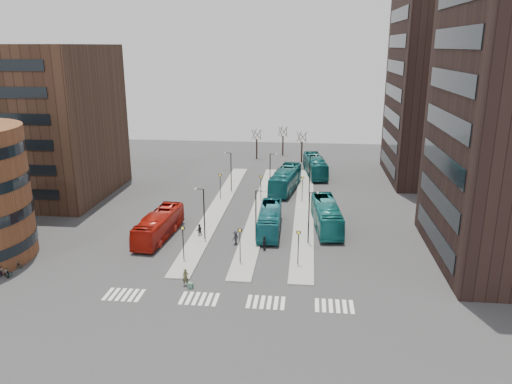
# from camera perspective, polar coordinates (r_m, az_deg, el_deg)

# --- Properties ---
(ground) EXTENTS (160.00, 160.00, 0.00)m
(ground) POSITION_cam_1_polar(r_m,az_deg,el_deg) (42.41, -6.34, -14.66)
(ground) COLOR #2D2D2F
(ground) RESTS_ON ground
(island_left) EXTENTS (2.50, 45.00, 0.15)m
(island_left) POSITION_cam_1_polar(r_m,az_deg,el_deg) (70.02, -4.33, -1.74)
(island_left) COLOR gray
(island_left) RESTS_ON ground
(island_mid) EXTENTS (2.50, 45.00, 0.15)m
(island_mid) POSITION_cam_1_polar(r_m,az_deg,el_deg) (69.21, 0.56, -1.91)
(island_mid) COLOR gray
(island_mid) RESTS_ON ground
(island_right) EXTENTS (2.50, 45.00, 0.15)m
(island_right) POSITION_cam_1_polar(r_m,az_deg,el_deg) (68.92, 5.54, -2.07)
(island_right) COLOR gray
(island_right) RESTS_ON ground
(suitcase) EXTENTS (0.54, 0.48, 0.57)m
(suitcase) POSITION_cam_1_polar(r_m,az_deg,el_deg) (47.74, -7.50, -10.56)
(suitcase) COLOR navy
(suitcase) RESTS_ON ground
(red_bus) EXTENTS (3.39, 11.20, 3.07)m
(red_bus) POSITION_cam_1_polar(r_m,az_deg,el_deg) (59.75, -11.04, -3.76)
(red_bus) COLOR #AB170D
(red_bus) RESTS_ON ground
(teal_bus_a) EXTENTS (2.74, 10.71, 2.97)m
(teal_bus_a) POSITION_cam_1_polar(r_m,az_deg,el_deg) (60.67, 1.58, -3.19)
(teal_bus_a) COLOR #16636F
(teal_bus_a) RESTS_ON ground
(teal_bus_b) EXTENTS (4.68, 12.64, 3.44)m
(teal_bus_b) POSITION_cam_1_polar(r_m,az_deg,el_deg) (77.98, 3.38, 1.43)
(teal_bus_b) COLOR #12595E
(teal_bus_b) RESTS_ON ground
(teal_bus_c) EXTENTS (3.87, 11.99, 3.28)m
(teal_bus_c) POSITION_cam_1_polar(r_m,az_deg,el_deg) (62.40, 8.05, -2.63)
(teal_bus_c) COLOR #156D6D
(teal_bus_c) RESTS_ON ground
(teal_bus_d) EXTENTS (4.43, 12.21, 3.32)m
(teal_bus_d) POSITION_cam_1_polar(r_m,az_deg,el_deg) (87.57, 6.78, 2.97)
(teal_bus_d) COLOR #12575A
(teal_bus_d) RESTS_ON ground
(traveller) EXTENTS (0.66, 0.47, 1.69)m
(traveller) POSITION_cam_1_polar(r_m,az_deg,el_deg) (48.06, -8.05, -9.64)
(traveller) COLOR #4A492C
(traveller) RESTS_ON ground
(commuter_a) EXTENTS (0.93, 0.85, 1.56)m
(commuter_a) POSITION_cam_1_polar(r_m,az_deg,el_deg) (59.63, -6.52, -4.37)
(commuter_a) COLOR black
(commuter_a) RESTS_ON ground
(commuter_b) EXTENTS (0.49, 0.96, 1.57)m
(commuter_b) POSITION_cam_1_polar(r_m,az_deg,el_deg) (55.47, 0.95, -5.88)
(commuter_b) COLOR black
(commuter_b) RESTS_ON ground
(commuter_c) EXTENTS (1.08, 1.16, 1.58)m
(commuter_c) POSITION_cam_1_polar(r_m,az_deg,el_deg) (57.08, -2.37, -5.23)
(commuter_c) COLOR black
(commuter_c) RESTS_ON ground
(bicycle_near) EXTENTS (1.65, 1.07, 0.82)m
(bicycle_near) POSITION_cam_1_polar(r_m,az_deg,el_deg) (55.27, -26.89, -8.28)
(bicycle_near) COLOR gray
(bicycle_near) RESTS_ON ground
(bicycle_mid) EXTENTS (1.77, 1.11, 1.03)m
(bicycle_mid) POSITION_cam_1_polar(r_m,az_deg,el_deg) (55.23, -26.91, -8.17)
(bicycle_mid) COLOR gray
(bicycle_mid) RESTS_ON ground
(bicycle_far) EXTENTS (1.66, 1.03, 0.83)m
(bicycle_far) POSITION_cam_1_polar(r_m,az_deg,el_deg) (56.65, -25.92, -7.55)
(bicycle_far) COLOR gray
(bicycle_far) RESTS_ON ground
(crosswalk_stripes) EXTENTS (22.35, 2.40, 0.01)m
(crosswalk_stripes) POSITION_cam_1_polar(r_m,az_deg,el_deg) (45.51, -3.04, -12.26)
(crosswalk_stripes) COLOR silver
(crosswalk_stripes) RESTS_ON ground
(office_block) EXTENTS (25.00, 20.12, 22.00)m
(office_block) POSITION_cam_1_polar(r_m,az_deg,el_deg) (82.02, -25.23, 7.27)
(office_block) COLOR #3F291D
(office_block) RESTS_ON ground
(tower_far) EXTENTS (20.12, 20.00, 30.00)m
(tower_far) POSITION_cam_1_polar(r_m,az_deg,el_deg) (88.86, 21.96, 10.84)
(tower_far) COLOR black
(tower_far) RESTS_ON ground
(sign_poles) EXTENTS (12.45, 22.12, 3.65)m
(sign_poles) POSITION_cam_1_polar(r_m,az_deg,el_deg) (61.91, -0.43, -1.87)
(sign_poles) COLOR black
(sign_poles) RESTS_ON ground
(lamp_posts) EXTENTS (14.04, 20.24, 6.12)m
(lamp_posts) POSITION_cam_1_polar(r_m,az_deg,el_deg) (66.22, 0.95, 0.41)
(lamp_posts) COLOR black
(lamp_posts) RESTS_ON ground
(bare_trees) EXTENTS (10.97, 8.14, 5.90)m
(bare_trees) POSITION_cam_1_polar(r_m,az_deg,el_deg) (100.07, 2.79, 5.38)
(bare_trees) COLOR black
(bare_trees) RESTS_ON ground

